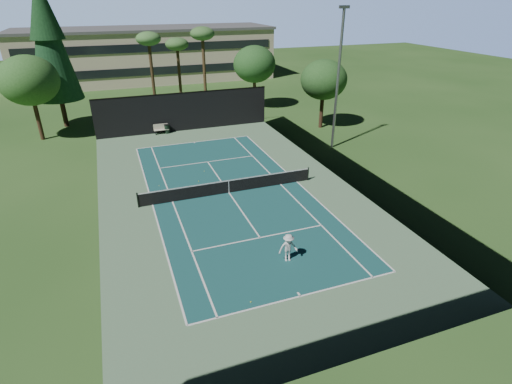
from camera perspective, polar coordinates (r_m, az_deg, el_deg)
ground at (r=29.18m, az=-3.88°, el=-0.13°), size 160.00×160.00×0.00m
apron_slab at (r=29.18m, az=-3.88°, el=-0.13°), size 18.00×32.00×0.01m
court_surface at (r=29.18m, az=-3.88°, el=-0.11°), size 10.97×23.77×0.01m
court_lines at (r=29.17m, az=-3.88°, el=-0.10°), size 11.07×23.87×0.01m
tennis_net at (r=28.94m, az=-3.91°, el=0.85°), size 12.90×0.10×1.10m
fence at (r=28.40m, az=-4.04°, el=3.55°), size 18.04×32.05×4.03m
player at (r=21.65m, az=4.64°, el=-7.94°), size 1.13×0.75×1.64m
tennis_ball_a at (r=19.44m, az=-0.75°, el=-15.43°), size 0.07×0.07×0.07m
tennis_ball_b at (r=31.18m, az=-8.23°, el=1.53°), size 0.08×0.08×0.08m
tennis_ball_c at (r=32.95m, az=-7.42°, el=2.97°), size 0.07×0.07×0.07m
tennis_ball_d at (r=31.02m, az=-13.69°, el=0.87°), size 0.06×0.06×0.06m
park_bench at (r=42.96m, az=-13.42°, el=8.81°), size 1.50×0.45×1.02m
trash_bin at (r=43.00m, az=-12.59°, el=8.81°), size 0.56×0.56×0.95m
pine_tree at (r=47.51m, az=-27.71°, el=19.45°), size 4.80×4.80×15.00m
palm_a at (r=49.64m, az=-15.08°, el=19.98°), size 2.80×2.80×9.32m
palm_b at (r=52.17m, az=-11.21°, el=19.70°), size 2.80×2.80×8.42m
palm_c at (r=49.61m, az=-7.65°, el=21.07°), size 2.80×2.80×9.77m
decid_tree_a at (r=50.73m, az=-0.22°, el=17.78°), size 5.12×5.12×7.62m
decid_tree_b at (r=43.46m, az=9.65°, el=15.52°), size 4.80×4.80×7.14m
decid_tree_c at (r=44.27m, az=-29.72°, el=13.65°), size 5.44×5.44×8.09m
campus_building at (r=72.01m, az=-15.15°, el=18.51°), size 40.50×12.50×8.30m
light_pole at (r=37.13m, az=11.65°, el=15.72°), size 0.90×0.25×12.22m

